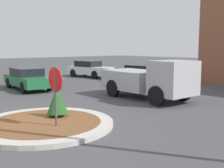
{
  "coord_description": "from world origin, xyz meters",
  "views": [
    {
      "loc": [
        8.45,
        -4.49,
        2.66
      ],
      "look_at": [
        -0.21,
        3.28,
        1.14
      ],
      "focal_mm": 45.0,
      "sensor_mm": 36.0,
      "label": 1
    }
  ],
  "objects_px": {
    "stop_sign": "(55,86)",
    "parked_sedan_silver": "(145,74)",
    "utility_truck": "(150,80)",
    "parked_sedan_green": "(28,78)",
    "parked_sedan_white": "(89,69)"
  },
  "relations": [
    {
      "from": "parked_sedan_green",
      "to": "parked_sedan_silver",
      "type": "bearing_deg",
      "value": 71.32
    },
    {
      "from": "stop_sign",
      "to": "parked_sedan_silver",
      "type": "xyz_separation_m",
      "value": [
        -5.77,
        10.77,
        -0.72
      ]
    },
    {
      "from": "stop_sign",
      "to": "parked_sedan_silver",
      "type": "distance_m",
      "value": 12.24
    },
    {
      "from": "parked_sedan_green",
      "to": "parked_sedan_silver",
      "type": "relative_size",
      "value": 1.0
    },
    {
      "from": "utility_truck",
      "to": "parked_sedan_green",
      "type": "distance_m",
      "value": 8.14
    },
    {
      "from": "parked_sedan_silver",
      "to": "parked_sedan_green",
      "type": "bearing_deg",
      "value": -124.92
    },
    {
      "from": "utility_truck",
      "to": "parked_sedan_silver",
      "type": "relative_size",
      "value": 1.12
    },
    {
      "from": "utility_truck",
      "to": "parked_sedan_green",
      "type": "relative_size",
      "value": 1.12
    },
    {
      "from": "stop_sign",
      "to": "parked_sedan_silver",
      "type": "bearing_deg",
      "value": 118.17
    },
    {
      "from": "parked_sedan_white",
      "to": "utility_truck",
      "type": "bearing_deg",
      "value": -30.69
    },
    {
      "from": "parked_sedan_green",
      "to": "parked_sedan_white",
      "type": "xyz_separation_m",
      "value": [
        -3.36,
        7.5,
        0.05
      ]
    },
    {
      "from": "parked_sedan_white",
      "to": "parked_sedan_silver",
      "type": "relative_size",
      "value": 0.98
    },
    {
      "from": "parked_sedan_white",
      "to": "parked_sedan_silver",
      "type": "distance_m",
      "value": 6.67
    },
    {
      "from": "utility_truck",
      "to": "parked_sedan_white",
      "type": "distance_m",
      "value": 11.74
    },
    {
      "from": "utility_truck",
      "to": "parked_sedan_silver",
      "type": "bearing_deg",
      "value": 137.11
    }
  ]
}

